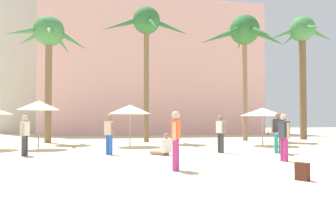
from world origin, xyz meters
The scene contains 19 objects.
ground centered at (0.00, 0.00, 0.00)m, with size 120.00×120.00×0.00m, color beige.
hotel_pink centered at (3.02, 31.43, 7.15)m, with size 23.57×8.94×14.29m, color beige.
hotel_tower_gray centered at (-5.14, 38.85, 13.58)m, with size 19.23×9.09×27.15m, color beige.
palm_tree_far_left centered at (0.45, 16.07, 7.74)m, with size 6.25×5.94×9.24m.
palm_tree_left centered at (-6.00, 16.36, 6.80)m, with size 5.12×5.16×8.32m.
palm_tree_center centered at (7.62, 16.19, 7.71)m, with size 6.34×6.56×9.16m.
palm_tree_far_right centered at (12.74, 16.89, 7.70)m, with size 5.15×5.27×9.58m.
cafe_umbrella_2 centered at (6.55, 11.38, 1.94)m, with size 2.59×2.59×2.17m.
cafe_umbrella_3 centered at (-0.98, 12.15, 2.06)m, with size 2.35×2.35×2.32m.
cafe_umbrella_4 centered at (-5.63, 11.27, 2.20)m, with size 2.08×2.08×2.43m.
beach_towel centered at (3.37, 1.35, 0.01)m, with size 1.92×0.96×0.01m, color white.
backpack centered at (2.20, 0.83, 0.20)m, with size 0.34×0.35×0.42m.
person_mid_center centered at (5.07, 7.13, 0.95)m, with size 0.92×2.70×1.77m.
person_far_right centered at (0.02, 7.18, 0.32)m, with size 0.84×0.91×0.91m.
person_near_left centered at (3.76, 4.30, 0.91)m, with size 0.25×0.60×1.66m.
person_far_left centered at (-2.19, 7.76, 0.91)m, with size 0.46×0.53×1.66m.
person_mid_left centered at (2.66, 7.67, 0.92)m, with size 0.32×0.60×1.67m.
person_near_right centered at (-5.54, 7.95, 0.90)m, with size 0.30×0.61×1.65m.
person_mid_right centered at (-0.40, 2.92, 0.92)m, with size 0.36×0.59×1.68m.
Camera 1 is at (-2.40, -6.24, 1.39)m, focal length 35.37 mm.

